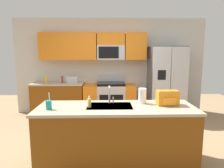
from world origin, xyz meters
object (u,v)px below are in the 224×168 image
object	(u,v)px
refrigerator	(166,82)
toaster	(72,80)
soap_dispenser	(89,103)
sink_faucet	(110,93)
pepper_mill	(62,79)
drink_cup_teal	(49,105)
backpack	(168,98)
range_oven	(110,99)
paper_towel_roll	(142,96)
bottle_yellow	(46,79)

from	to	relation	value
refrigerator	toaster	xyz separation A→B (m)	(-2.47, 0.02, 0.07)
soap_dispenser	refrigerator	bearing A→B (deg)	52.35
toaster	sink_faucet	xyz separation A→B (m)	(0.95, -2.18, 0.08)
pepper_mill	drink_cup_teal	world-z (taller)	drink_cup_teal
soap_dispenser	backpack	bearing A→B (deg)	5.05
range_oven	drink_cup_teal	size ratio (longest dim) A/B	5.46
toaster	soap_dispenser	distance (m)	2.48
pepper_mill	refrigerator	bearing A→B (deg)	-1.45
pepper_mill	soap_dispenser	bearing A→B (deg)	-69.62
toaster	sink_faucet	bearing A→B (deg)	-66.51
soap_dispenser	paper_towel_roll	size ratio (longest dim) A/B	0.71
drink_cup_teal	pepper_mill	bearing A→B (deg)	97.64
toaster	drink_cup_teal	bearing A→B (deg)	-88.41
sink_faucet	soap_dispenser	size ratio (longest dim) A/B	1.66
paper_towel_roll	pepper_mill	bearing A→B (deg)	127.94
toaster	bottle_yellow	world-z (taller)	bottle_yellow
toaster	pepper_mill	distance (m)	0.28
pepper_mill	drink_cup_teal	bearing A→B (deg)	-82.36
sink_faucet	backpack	xyz separation A→B (m)	(0.89, -0.12, -0.05)
toaster	sink_faucet	distance (m)	2.37
toaster	soap_dispenser	world-z (taller)	toaster
bottle_yellow	paper_towel_roll	xyz separation A→B (m)	(2.15, -2.19, 0.02)
toaster	soap_dispenser	size ratio (longest dim) A/B	1.65
pepper_mill	bottle_yellow	world-z (taller)	bottle_yellow
refrigerator	paper_towel_roll	distance (m)	2.38
paper_towel_roll	backpack	distance (m)	0.39
refrigerator	backpack	xyz separation A→B (m)	(-0.64, -2.27, 0.09)
bottle_yellow	paper_towel_roll	distance (m)	3.07
soap_dispenser	sink_faucet	bearing A→B (deg)	35.70
refrigerator	pepper_mill	distance (m)	2.75
pepper_mill	paper_towel_roll	distance (m)	2.82
range_oven	paper_towel_roll	distance (m)	2.35
refrigerator	bottle_yellow	xyz separation A→B (m)	(-3.16, 0.04, 0.08)
range_oven	pepper_mill	distance (m)	1.36
paper_towel_roll	backpack	world-z (taller)	paper_towel_roll
bottle_yellow	drink_cup_teal	distance (m)	2.62
pepper_mill	sink_faucet	xyz separation A→B (m)	(1.22, -2.23, 0.08)
toaster	paper_towel_roll	world-z (taller)	paper_towel_roll
refrigerator	range_oven	bearing A→B (deg)	177.25
refrigerator	bottle_yellow	world-z (taller)	refrigerator
soap_dispenser	drink_cup_teal	bearing A→B (deg)	-170.55
range_oven	sink_faucet	bearing A→B (deg)	-90.77
range_oven	sink_faucet	xyz separation A→B (m)	(-0.03, -2.23, 0.62)
refrigerator	toaster	world-z (taller)	refrigerator
range_oven	paper_towel_roll	bearing A→B (deg)	-77.64
drink_cup_teal	backpack	world-z (taller)	drink_cup_teal
drink_cup_teal	paper_towel_roll	world-z (taller)	drink_cup_teal
range_oven	bottle_yellow	world-z (taller)	bottle_yellow
range_oven	sink_faucet	distance (m)	2.32
refrigerator	bottle_yellow	size ratio (longest dim) A/B	8.85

